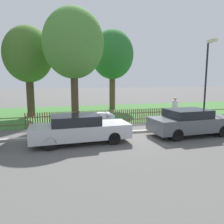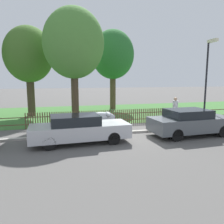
{
  "view_description": "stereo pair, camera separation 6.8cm",
  "coord_description": "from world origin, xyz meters",
  "px_view_note": "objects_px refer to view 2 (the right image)",
  "views": [
    {
      "loc": [
        -3.77,
        -11.02,
        2.99
      ],
      "look_at": [
        -0.61,
        0.9,
        1.1
      ],
      "focal_mm": 35.0,
      "sensor_mm": 36.0,
      "label": 1
    },
    {
      "loc": [
        -3.71,
        -11.04,
        2.99
      ],
      "look_at": [
        -0.61,
        0.9,
        1.1
      ],
      "focal_mm": 35.0,
      "sensor_mm": 36.0,
      "label": 2
    }
  ],
  "objects_px": {
    "parked_car_black_saloon": "(79,129)",
    "covered_motorcycle": "(101,118)",
    "parked_car_navy_estate": "(190,122)",
    "pedestrian_near_fence": "(175,108)",
    "tree_mid_park": "(74,44)",
    "street_lamp": "(208,72)",
    "tree_behind_motorcycle": "(29,55)",
    "tree_far_left": "(113,55)"
  },
  "relations": [
    {
      "from": "parked_car_black_saloon",
      "to": "covered_motorcycle",
      "type": "distance_m",
      "value": 3.31
    },
    {
      "from": "parked_car_navy_estate",
      "to": "pedestrian_near_fence",
      "type": "relative_size",
      "value": 2.55
    },
    {
      "from": "tree_mid_park",
      "to": "pedestrian_near_fence",
      "type": "xyz_separation_m",
      "value": [
        6.6,
        -1.94,
        -4.29
      ]
    },
    {
      "from": "tree_mid_park",
      "to": "parked_car_navy_estate",
      "type": "bearing_deg",
      "value": -43.27
    },
    {
      "from": "covered_motorcycle",
      "to": "street_lamp",
      "type": "xyz_separation_m",
      "value": [
        6.46,
        -1.17,
        2.77
      ]
    },
    {
      "from": "parked_car_navy_estate",
      "to": "street_lamp",
      "type": "relative_size",
      "value": 0.83
    },
    {
      "from": "parked_car_navy_estate",
      "to": "parked_car_black_saloon",
      "type": "bearing_deg",
      "value": 177.19
    },
    {
      "from": "tree_behind_motorcycle",
      "to": "parked_car_navy_estate",
      "type": "bearing_deg",
      "value": -44.65
    },
    {
      "from": "covered_motorcycle",
      "to": "tree_far_left",
      "type": "height_order",
      "value": "tree_far_left"
    },
    {
      "from": "parked_car_black_saloon",
      "to": "covered_motorcycle",
      "type": "height_order",
      "value": "parked_car_black_saloon"
    },
    {
      "from": "parked_car_black_saloon",
      "to": "parked_car_navy_estate",
      "type": "distance_m",
      "value": 5.85
    },
    {
      "from": "pedestrian_near_fence",
      "to": "street_lamp",
      "type": "bearing_deg",
      "value": -63.76
    },
    {
      "from": "tree_mid_park",
      "to": "tree_far_left",
      "type": "height_order",
      "value": "tree_mid_park"
    },
    {
      "from": "parked_car_navy_estate",
      "to": "tree_far_left",
      "type": "bearing_deg",
      "value": 94.98
    },
    {
      "from": "parked_car_black_saloon",
      "to": "covered_motorcycle",
      "type": "relative_size",
      "value": 2.34
    },
    {
      "from": "covered_motorcycle",
      "to": "pedestrian_near_fence",
      "type": "bearing_deg",
      "value": 2.65
    },
    {
      "from": "pedestrian_near_fence",
      "to": "street_lamp",
      "type": "relative_size",
      "value": 0.33
    },
    {
      "from": "tree_behind_motorcycle",
      "to": "street_lamp",
      "type": "bearing_deg",
      "value": -32.02
    },
    {
      "from": "parked_car_black_saloon",
      "to": "pedestrian_near_fence",
      "type": "xyz_separation_m",
      "value": [
        6.88,
        3.23,
        0.3
      ]
    },
    {
      "from": "tree_far_left",
      "to": "street_lamp",
      "type": "xyz_separation_m",
      "value": [
        3.63,
        -9.15,
        -1.86
      ]
    },
    {
      "from": "tree_mid_park",
      "to": "pedestrian_near_fence",
      "type": "height_order",
      "value": "tree_mid_park"
    },
    {
      "from": "parked_car_black_saloon",
      "to": "tree_mid_park",
      "type": "distance_m",
      "value": 6.92
    },
    {
      "from": "parked_car_black_saloon",
      "to": "parked_car_navy_estate",
      "type": "xyz_separation_m",
      "value": [
        5.85,
        -0.07,
        0.04
      ]
    },
    {
      "from": "parked_car_navy_estate",
      "to": "tree_behind_motorcycle",
      "type": "bearing_deg",
      "value": 133.18
    },
    {
      "from": "parked_car_black_saloon",
      "to": "tree_far_left",
      "type": "xyz_separation_m",
      "value": [
        4.48,
        10.85,
        4.55
      ]
    },
    {
      "from": "parked_car_black_saloon",
      "to": "street_lamp",
      "type": "height_order",
      "value": "street_lamp"
    },
    {
      "from": "tree_mid_park",
      "to": "street_lamp",
      "type": "bearing_deg",
      "value": -23.92
    },
    {
      "from": "tree_far_left",
      "to": "tree_behind_motorcycle",
      "type": "bearing_deg",
      "value": -163.05
    },
    {
      "from": "tree_mid_park",
      "to": "pedestrian_near_fence",
      "type": "distance_m",
      "value": 8.1
    },
    {
      "from": "street_lamp",
      "to": "covered_motorcycle",
      "type": "bearing_deg",
      "value": 169.72
    },
    {
      "from": "parked_car_black_saloon",
      "to": "street_lamp",
      "type": "distance_m",
      "value": 8.71
    },
    {
      "from": "parked_car_black_saloon",
      "to": "tree_behind_motorcycle",
      "type": "height_order",
      "value": "tree_behind_motorcycle"
    },
    {
      "from": "parked_car_navy_estate",
      "to": "covered_motorcycle",
      "type": "xyz_separation_m",
      "value": [
        -4.2,
        2.94,
        -0.12
      ]
    },
    {
      "from": "tree_far_left",
      "to": "pedestrian_near_fence",
      "type": "height_order",
      "value": "tree_far_left"
    },
    {
      "from": "covered_motorcycle",
      "to": "tree_behind_motorcycle",
      "type": "relative_size",
      "value": 0.28
    },
    {
      "from": "covered_motorcycle",
      "to": "pedestrian_near_fence",
      "type": "relative_size",
      "value": 1.14
    },
    {
      "from": "covered_motorcycle",
      "to": "tree_mid_park",
      "type": "relative_size",
      "value": 0.26
    },
    {
      "from": "street_lamp",
      "to": "pedestrian_near_fence",
      "type": "bearing_deg",
      "value": 128.64
    },
    {
      "from": "covered_motorcycle",
      "to": "tree_mid_park",
      "type": "height_order",
      "value": "tree_mid_park"
    },
    {
      "from": "pedestrian_near_fence",
      "to": "tree_behind_motorcycle",
      "type": "bearing_deg",
      "value": 138.9
    },
    {
      "from": "tree_mid_park",
      "to": "street_lamp",
      "type": "relative_size",
      "value": 1.44
    },
    {
      "from": "tree_mid_park",
      "to": "tree_far_left",
      "type": "bearing_deg",
      "value": 53.62
    }
  ]
}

